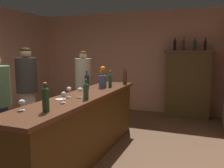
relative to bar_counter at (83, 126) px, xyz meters
name	(u,v)px	position (x,y,z in m)	size (l,w,h in m)	color
floor	(52,160)	(-0.40, -0.27, -0.50)	(8.99, 8.99, 0.00)	brown
wall_back	(125,62)	(-0.40, 3.25, 0.84)	(5.19, 0.12, 2.69)	tan
bar_counter	(83,126)	(0.00, 0.00, 0.00)	(0.63, 3.14, 0.99)	#482F12
display_cabinet	(188,83)	(1.32, 2.97, 0.36)	(1.15, 0.37, 1.66)	#4D3D1F
wine_bottle_pinot	(87,80)	(-0.22, 0.56, 0.63)	(0.08, 0.08, 0.32)	#172A36
wine_bottle_chardonnay	(110,80)	(0.08, 0.90, 0.62)	(0.06, 0.06, 0.30)	#214A31
wine_bottle_merlot	(125,76)	(0.22, 1.37, 0.64)	(0.08, 0.08, 0.33)	#47291E
wine_bottle_malbec	(86,90)	(0.20, -0.27, 0.62)	(0.08, 0.08, 0.28)	#294E2A
wine_bottle_riesling	(46,98)	(0.10, -1.03, 0.64)	(0.08, 0.08, 0.32)	#264A29
wine_glass_front	(69,90)	(-0.10, -0.23, 0.60)	(0.07, 0.07, 0.15)	white
wine_glass_mid	(22,103)	(-0.18, -1.08, 0.58)	(0.07, 0.07, 0.12)	white
wine_glass_rear	(80,90)	(0.06, -0.18, 0.59)	(0.08, 0.08, 0.14)	white
wine_glass_spare	(64,95)	(0.03, -0.57, 0.59)	(0.06, 0.06, 0.14)	white
flower_arrangement	(103,78)	(-0.02, 0.79, 0.66)	(0.14, 0.14, 0.39)	#3A4B6F
cheese_plate	(61,99)	(-0.10, -0.44, 0.50)	(0.14, 0.14, 0.01)	white
display_bottle_left	(175,44)	(0.98, 2.97, 1.30)	(0.07, 0.07, 0.32)	black
display_bottle_midleft	(184,44)	(1.19, 2.97, 1.30)	(0.07, 0.07, 0.33)	#433220
display_bottle_center	(195,45)	(1.45, 2.97, 1.29)	(0.07, 0.07, 0.30)	#1E3F1F
display_bottle_midright	(205,45)	(1.68, 2.97, 1.29)	(0.07, 0.07, 0.31)	black
patron_redhead	(27,88)	(-1.45, 0.47, 0.43)	(0.40, 0.40, 1.71)	#B2A69A
patron_in_grey	(84,85)	(-0.79, 1.52, 0.40)	(0.37, 0.37, 1.65)	brown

